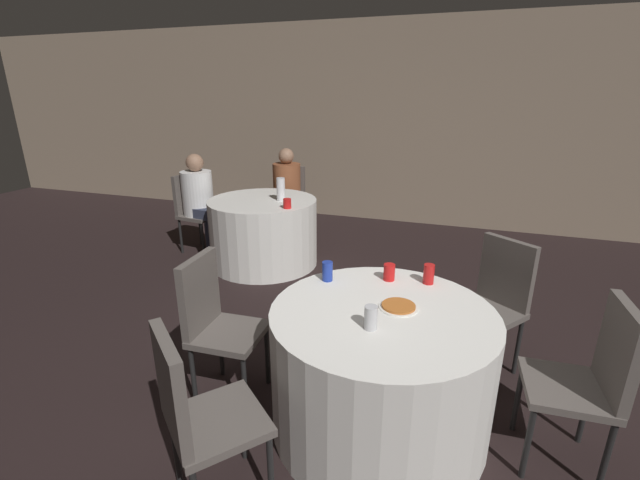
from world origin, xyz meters
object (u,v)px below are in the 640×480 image
(chair_far_west, at_px, (193,206))
(soda_can_silver, at_px, (371,318))
(chair_near_northeast, at_px, (496,294))
(chair_near_southwest, at_px, (195,409))
(chair_near_west, at_px, (214,316))
(chair_far_north, at_px, (289,196))
(soda_can_blue, at_px, (327,271))
(table_far, at_px, (264,232))
(pizza_plate_near, at_px, (399,306))
(chair_near_east, at_px, (592,373))
(person_floral_shirt, at_px, (286,194))
(person_white_shirt, at_px, (203,203))
(table_near, at_px, (380,370))
(bottle_far, at_px, (281,189))
(soda_can_red, at_px, (429,274))

(chair_far_west, distance_m, soda_can_silver, 3.60)
(chair_near_northeast, bearing_deg, chair_near_southwest, 88.62)
(chair_near_west, xyz_separation_m, chair_far_north, (-0.80, 3.10, 0.00))
(chair_far_north, height_order, soda_can_blue, chair_far_north)
(soda_can_blue, xyz_separation_m, soda_can_silver, (0.38, -0.48, 0.00))
(table_far, relative_size, pizza_plate_near, 5.55)
(chair_far_north, height_order, chair_far_west, same)
(chair_near_west, relative_size, chair_near_northeast, 1.00)
(chair_near_east, xyz_separation_m, person_floral_shirt, (-2.83, 2.84, 0.05))
(table_far, relative_size, soda_can_blue, 9.70)
(chair_near_west, distance_m, person_white_shirt, 2.70)
(chair_near_east, height_order, person_white_shirt, person_white_shirt)
(table_far, bearing_deg, person_white_shirt, 172.32)
(table_far, height_order, person_white_shirt, person_white_shirt)
(chair_near_northeast, height_order, chair_far_west, same)
(chair_far_west, bearing_deg, chair_near_east, 67.99)
(person_floral_shirt, bearing_deg, table_far, 90.00)
(table_near, xyz_separation_m, bottle_far, (-1.52, 2.09, 0.49))
(chair_near_southwest, relative_size, soda_can_red, 7.63)
(chair_near_southwest, xyz_separation_m, soda_can_blue, (0.25, 1.07, 0.24))
(chair_near_west, relative_size, soda_can_silver, 7.63)
(table_near, distance_m, soda_can_red, 0.65)
(chair_far_west, bearing_deg, table_near, 58.87)
(chair_near_northeast, bearing_deg, chair_near_west, 65.06)
(pizza_plate_near, bearing_deg, soda_can_blue, 155.55)
(chair_far_north, distance_m, pizza_plate_near, 3.54)
(chair_near_west, height_order, soda_can_blue, chair_near_west)
(soda_can_blue, bearing_deg, chair_far_north, 117.13)
(chair_near_west, bearing_deg, chair_far_north, -168.44)
(chair_near_east, xyz_separation_m, soda_can_blue, (-1.43, 0.23, 0.24))
(table_near, distance_m, bottle_far, 2.63)
(chair_far_north, height_order, soda_can_silver, chair_far_north)
(table_near, height_order, chair_near_west, chair_near_west)
(table_near, bearing_deg, soda_can_blue, 145.20)
(table_far, height_order, chair_near_west, chair_near_west)
(chair_near_southwest, height_order, soda_can_blue, chair_near_southwest)
(person_floral_shirt, relative_size, soda_can_silver, 9.71)
(chair_near_southwest, distance_m, bottle_far, 3.02)
(chair_near_east, distance_m, soda_can_silver, 1.11)
(person_white_shirt, bearing_deg, chair_far_west, -90.00)
(chair_near_west, distance_m, chair_near_northeast, 1.86)
(person_floral_shirt, bearing_deg, chair_near_northeast, 133.54)
(chair_near_west, bearing_deg, table_far, -164.59)
(person_floral_shirt, relative_size, person_white_shirt, 1.00)
(soda_can_red, bearing_deg, chair_near_southwest, -124.79)
(chair_near_northeast, distance_m, person_floral_shirt, 3.20)
(chair_near_east, height_order, soda_can_silver, chair_near_east)
(chair_near_west, relative_size, pizza_plate_near, 4.37)
(chair_near_southwest, relative_size, bottle_far, 3.80)
(bottle_far, bearing_deg, person_floral_shirt, 110.13)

